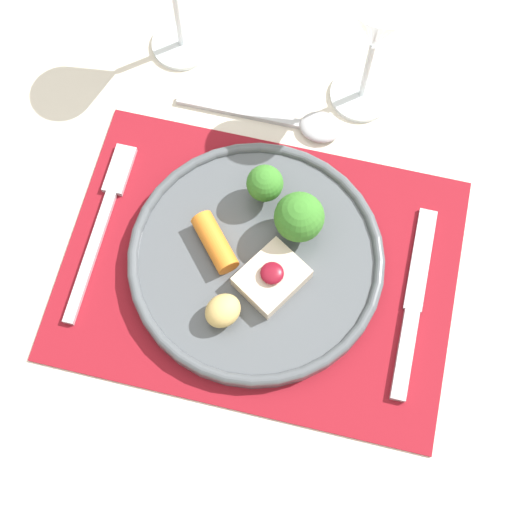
# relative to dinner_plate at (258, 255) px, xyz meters

# --- Properties ---
(ground_plane) EXTENTS (8.00, 8.00, 0.00)m
(ground_plane) POSITION_rel_dinner_plate_xyz_m (0.00, -0.01, -0.75)
(ground_plane) COLOR gray
(dining_table) EXTENTS (1.22, 1.23, 0.73)m
(dining_table) POSITION_rel_dinner_plate_xyz_m (0.00, -0.01, -0.10)
(dining_table) COLOR beige
(dining_table) RESTS_ON ground_plane
(placemat) EXTENTS (0.43, 0.31, 0.00)m
(placemat) POSITION_rel_dinner_plate_xyz_m (0.00, -0.01, -0.02)
(placemat) COLOR maroon
(placemat) RESTS_ON dining_table
(dinner_plate) EXTENTS (0.28, 0.28, 0.08)m
(dinner_plate) POSITION_rel_dinner_plate_xyz_m (0.00, 0.00, 0.00)
(dinner_plate) COLOR #4C5156
(dinner_plate) RESTS_ON placemat
(fork) EXTENTS (0.02, 0.22, 0.01)m
(fork) POSITION_rel_dinner_plate_xyz_m (-0.18, 0.01, -0.01)
(fork) COLOR #B2B2B7
(fork) RESTS_ON placemat
(knife) EXTENTS (0.02, 0.22, 0.01)m
(knife) POSITION_rel_dinner_plate_xyz_m (0.17, -0.02, -0.01)
(knife) COLOR #B2B2B7
(knife) RESTS_ON placemat
(spoon) EXTENTS (0.20, 0.04, 0.01)m
(spoon) POSITION_rel_dinner_plate_xyz_m (0.01, 0.18, -0.01)
(spoon) COLOR #B2B2B7
(spoon) RESTS_ON dining_table
(wine_glass_near) EXTENTS (0.08, 0.08, 0.18)m
(wine_glass_near) POSITION_rel_dinner_plate_xyz_m (0.07, 0.24, 0.11)
(wine_glass_near) COLOR white
(wine_glass_near) RESTS_ON dining_table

